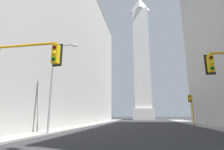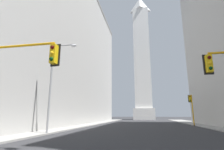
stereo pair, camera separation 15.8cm
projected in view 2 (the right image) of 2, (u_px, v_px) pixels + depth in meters
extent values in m
cube|color=gray|center=(72.00, 126.00, 28.52)|extent=(5.00, 88.42, 0.15)
cube|color=#B2AFAA|center=(51.00, 51.00, 40.17)|extent=(18.13, 54.66, 32.28)
cube|color=silver|center=(144.00, 114.00, 72.16)|extent=(8.58, 8.58, 4.50)
cube|color=white|center=(142.00, 57.00, 77.70)|extent=(6.86, 6.86, 45.07)
pyramid|color=white|center=(140.00, 5.00, 83.59)|extent=(6.86, 6.86, 7.55)
cube|color=#E5B20F|center=(209.00, 64.00, 10.86)|extent=(0.34, 0.34, 1.10)
cube|color=black|center=(208.00, 64.00, 11.03)|extent=(0.58, 0.03, 1.32)
sphere|color=#410907|center=(209.00, 57.00, 10.75)|extent=(0.22, 0.22, 0.22)
sphere|color=yellow|center=(210.00, 63.00, 10.67)|extent=(0.22, 0.22, 0.22)
sphere|color=#073410|center=(211.00, 68.00, 10.60)|extent=(0.22, 0.22, 0.22)
cylinder|color=orange|center=(193.00, 110.00, 31.50)|extent=(0.18, 0.18, 5.52)
cylinder|color=#262626|center=(194.00, 126.00, 30.89)|extent=(0.40, 0.40, 0.10)
cube|color=#E5B20F|center=(190.00, 99.00, 32.01)|extent=(0.37, 0.37, 1.10)
cube|color=black|center=(190.00, 99.00, 32.18)|extent=(0.58, 0.08, 1.32)
sphere|color=#410907|center=(190.00, 97.00, 31.91)|extent=(0.22, 0.22, 0.22)
sphere|color=yellow|center=(190.00, 98.00, 31.83)|extent=(0.22, 0.22, 0.22)
sphere|color=#073410|center=(190.00, 100.00, 31.75)|extent=(0.22, 0.22, 0.22)
cylinder|color=orange|center=(20.00, 46.00, 10.33)|extent=(4.44, 0.14, 0.14)
cube|color=#E5B20F|center=(54.00, 54.00, 9.79)|extent=(0.37, 0.37, 1.10)
cube|color=black|center=(56.00, 55.00, 9.96)|extent=(0.58, 0.09, 1.32)
sphere|color=#410907|center=(52.00, 47.00, 9.69)|extent=(0.22, 0.22, 0.22)
sphere|color=yellow|center=(52.00, 53.00, 9.61)|extent=(0.22, 0.22, 0.22)
sphere|color=#073410|center=(51.00, 59.00, 9.53)|extent=(0.22, 0.22, 0.22)
cylinder|color=gray|center=(50.00, 87.00, 18.17)|extent=(0.20, 0.20, 9.42)
cylinder|color=gray|center=(63.00, 45.00, 18.99)|extent=(2.33, 0.12, 0.12)
sphere|color=gray|center=(54.00, 46.00, 19.19)|extent=(0.20, 0.20, 0.20)
ellipsoid|color=silver|center=(73.00, 46.00, 18.75)|extent=(0.64, 0.36, 0.26)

